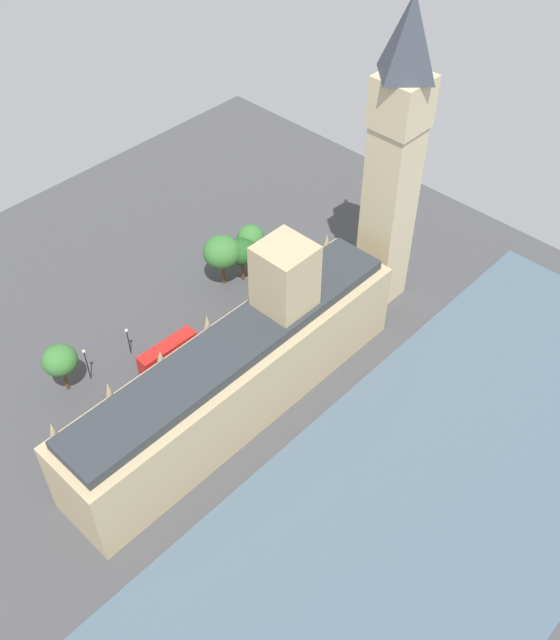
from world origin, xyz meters
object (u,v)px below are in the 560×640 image
object	(u,v)px
car_yellow_cab_far_end	(264,297)
car_blue_opposite_hall	(72,446)
double_decker_bus_corner	(168,354)
parliament_building	(242,369)
plane_tree_trailing	(222,252)
pedestrian_leading	(191,376)
plane_tree_near_tower	(60,360)
street_lamp_kerbside	(86,359)
plane_tree_midblock	(251,237)
plane_tree_by_river_gate	(242,252)
street_lamp_under_trees	(128,336)
clock_tower	(395,157)

from	to	relation	value
car_yellow_cab_far_end	car_blue_opposite_hall	size ratio (longest dim) A/B	0.95
double_decker_bus_corner	car_blue_opposite_hall	xyz separation A→B (m)	(-2.48, 20.88, -1.75)
parliament_building	plane_tree_trailing	world-z (taller)	parliament_building
parliament_building	plane_tree_trailing	size ratio (longest dim) A/B	5.80
pedestrian_leading	plane_tree_near_tower	distance (m)	20.44
street_lamp_kerbside	plane_tree_trailing	bearing A→B (deg)	-87.74
plane_tree_midblock	car_yellow_cab_far_end	bearing A→B (deg)	148.29
double_decker_bus_corner	plane_tree_by_river_gate	distance (m)	24.49
plane_tree_by_river_gate	street_lamp_under_trees	xyz separation A→B (m)	(0.29, 26.03, -2.57)
car_yellow_cab_far_end	street_lamp_under_trees	size ratio (longest dim) A/B	0.75
clock_tower	car_blue_opposite_hall	size ratio (longest dim) A/B	12.24
car_yellow_cab_far_end	plane_tree_midblock	distance (m)	11.43
car_blue_opposite_hall	plane_tree_trailing	size ratio (longest dim) A/B	0.44
pedestrian_leading	double_decker_bus_corner	bearing A→B (deg)	-99.76
parliament_building	pedestrian_leading	xyz separation A→B (m)	(9.83, 2.30, -7.38)
plane_tree_trailing	street_lamp_kerbside	world-z (taller)	plane_tree_trailing
parliament_building	clock_tower	xyz separation A→B (m)	(0.85, -35.22, 20.04)
car_yellow_cab_far_end	parliament_building	bearing A→B (deg)	-54.24
car_yellow_cab_far_end	pedestrian_leading	xyz separation A→B (m)	(-4.31, 21.31, -0.18)
parliament_building	plane_tree_midblock	distance (m)	32.71
plane_tree_midblock	street_lamp_under_trees	size ratio (longest dim) A/B	1.67
car_blue_opposite_hall	plane_tree_midblock	distance (m)	49.04
clock_tower	plane_tree_near_tower	xyz separation A→B (m)	(21.67, 52.40, -21.47)
pedestrian_leading	plane_tree_midblock	size ratio (longest dim) A/B	0.17
plane_tree_near_tower	parliament_building	bearing A→B (deg)	-142.67
parliament_building	plane_tree_midblock	xyz separation A→B (m)	(22.21, -24.00, -0.83)
pedestrian_leading	clock_tower	bearing A→B (deg)	152.00
car_yellow_cab_far_end	plane_tree_midblock	bearing A→B (deg)	147.43
pedestrian_leading	plane_tree_midblock	xyz separation A→B (m)	(12.38, -26.30, 6.54)
car_blue_opposite_hall	plane_tree_trailing	bearing A→B (deg)	103.29
double_decker_bus_corner	street_lamp_under_trees	world-z (taller)	street_lamp_under_trees
car_blue_opposite_hall	street_lamp_under_trees	distance (m)	20.57
double_decker_bus_corner	plane_tree_by_river_gate	size ratio (longest dim) A/B	1.18
pedestrian_leading	plane_tree_midblock	world-z (taller)	plane_tree_midblock
plane_tree_trailing	street_lamp_under_trees	size ratio (longest dim) A/B	1.80
car_blue_opposite_hall	pedestrian_leading	size ratio (longest dim) A/B	2.83
double_decker_bus_corner	plane_tree_by_river_gate	bearing A→B (deg)	107.24
street_lamp_under_trees	car_blue_opposite_hall	bearing A→B (deg)	116.87
street_lamp_kerbside	street_lamp_under_trees	bearing A→B (deg)	-92.03
car_blue_opposite_hall	plane_tree_trailing	distance (m)	42.86
pedestrian_leading	plane_tree_trailing	distance (m)	24.54
plane_tree_by_river_gate	street_lamp_kerbside	xyz separation A→B (m)	(0.57, 34.01, -1.94)
plane_tree_near_tower	plane_tree_trailing	xyz separation A→B (m)	(0.33, -34.60, 0.63)
clock_tower	car_blue_opposite_hall	distance (m)	65.78
street_lamp_kerbside	street_lamp_under_trees	xyz separation A→B (m)	(-0.28, -7.98, -0.62)
clock_tower	plane_tree_trailing	size ratio (longest dim) A/B	5.34
clock_tower	plane_tree_near_tower	bearing A→B (deg)	67.53
plane_tree_midblock	street_lamp_kerbside	xyz separation A→B (m)	(-0.57, 37.41, -2.62)
clock_tower	car_blue_opposite_hall	world-z (taller)	clock_tower
plane_tree_midblock	street_lamp_kerbside	size ratio (longest dim) A/B	1.42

